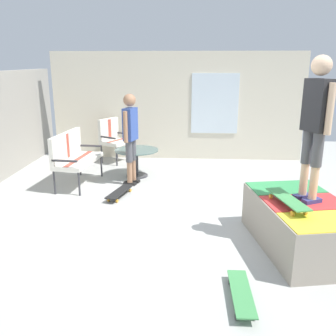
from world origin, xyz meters
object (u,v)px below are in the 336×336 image
(patio_table, at_px, (137,157))
(skateboard_spare, at_px, (241,293))
(skateboard_by_bench, at_px, (120,192))
(patio_bench, at_px, (73,154))
(skate_ramp, at_px, (305,224))
(patio_chair_near_house, at_px, (113,136))
(skateboard_on_ramp, at_px, (287,200))
(person_watching, at_px, (130,132))
(person_skater, at_px, (316,118))

(patio_table, bearing_deg, skateboard_spare, -157.77)
(skateboard_by_bench, bearing_deg, patio_bench, 58.86)
(skate_ramp, xyz_separation_m, patio_chair_near_house, (4.04, 3.35, 0.30))
(skate_ramp, relative_size, skateboard_by_bench, 2.57)
(skateboard_by_bench, height_order, skateboard_on_ramp, skateboard_on_ramp)
(patio_chair_near_house, height_order, skateboard_on_ramp, patio_chair_near_house)
(patio_chair_near_house, bearing_deg, skateboard_by_bench, -165.43)
(skateboard_spare, bearing_deg, patio_bench, 38.97)
(skate_ramp, relative_size, person_watching, 1.22)
(skate_ramp, height_order, skateboard_by_bench, skate_ramp)
(skate_ramp, bearing_deg, skateboard_on_ramp, 119.65)
(patio_chair_near_house, bearing_deg, patio_table, -147.29)
(patio_bench, xyz_separation_m, skateboard_on_ramp, (-2.44, -3.45, 0.09))
(patio_bench, xyz_separation_m, patio_table, (0.61, -1.14, -0.21))
(skateboard_by_bench, distance_m, skateboard_spare, 3.38)
(patio_bench, distance_m, person_watching, 1.19)
(person_skater, xyz_separation_m, skateboard_on_ramp, (-0.22, 0.30, -0.96))
(patio_bench, bearing_deg, skateboard_on_ramp, -125.21)
(skateboard_spare, bearing_deg, person_skater, -36.99)
(patio_chair_near_house, distance_m, patio_table, 1.40)
(skateboard_spare, bearing_deg, skate_ramp, -37.95)
(patio_chair_near_house, height_order, patio_table, patio_chair_near_house)
(skateboard_spare, relative_size, skateboard_on_ramp, 0.97)
(patio_table, xyz_separation_m, person_skater, (-2.82, -2.61, 1.26))
(skate_ramp, distance_m, skateboard_by_bench, 3.20)
(person_watching, bearing_deg, skateboard_by_bench, 172.61)
(person_skater, relative_size, skateboard_on_ramp, 2.15)
(patio_bench, distance_m, patio_table, 1.31)
(person_watching, distance_m, person_skater, 3.59)
(patio_chair_near_house, xyz_separation_m, skateboard_spare, (-5.24, -2.41, -0.53))
(patio_chair_near_house, relative_size, skateboard_spare, 1.27)
(skate_ramp, xyz_separation_m, person_watching, (2.39, 2.64, 0.71))
(person_skater, height_order, skateboard_by_bench, person_skater)
(patio_chair_near_house, relative_size, person_watching, 0.59)
(patio_table, xyz_separation_m, skateboard_by_bench, (-1.22, 0.13, -0.32))
(person_watching, bearing_deg, skate_ramp, -132.25)
(person_watching, relative_size, person_skater, 0.98)
(patio_table, relative_size, skateboard_by_bench, 1.09)
(skateboard_on_ramp, bearing_deg, skateboard_by_bench, 53.21)
(patio_chair_near_house, xyz_separation_m, patio_table, (-1.17, -0.75, -0.21))
(skateboard_spare, xyz_separation_m, skateboard_on_ramp, (1.03, -0.64, 0.62))
(patio_table, distance_m, skateboard_spare, 4.41)
(skate_ramp, relative_size, skateboard_on_ramp, 2.57)
(person_skater, distance_m, skateboard_spare, 2.22)
(person_skater, height_order, skateboard_spare, person_skater)
(patio_bench, relative_size, skateboard_by_bench, 1.57)
(skate_ramp, bearing_deg, patio_chair_near_house, 39.66)
(patio_bench, bearing_deg, skateboard_by_bench, -121.14)
(skateboard_on_ramp, bearing_deg, person_watching, 42.48)
(patio_bench, height_order, skateboard_by_bench, patio_bench)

